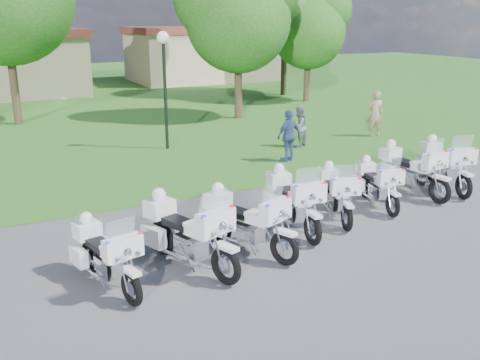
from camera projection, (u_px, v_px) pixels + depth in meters
name	position (u px, v px, depth m)	size (l,w,h in m)	color
ground	(269.00, 232.00, 12.32)	(100.00, 100.00, 0.00)	#545459
grass_lawn	(69.00, 92.00, 35.45)	(100.00, 48.00, 0.01)	#336921
motorcycle_0	(105.00, 254.00, 9.69)	(1.07, 2.21, 1.51)	black
motorcycle_1	(186.00, 231.00, 10.43)	(1.42, 2.52, 1.76)	black
motorcycle_2	(245.00, 220.00, 11.14)	(1.39, 2.33, 1.66)	black
motorcycle_3	(292.00, 200.00, 12.37)	(0.98, 2.49, 1.67)	black
motorcycle_4	(336.00, 192.00, 13.12)	(1.22, 2.18, 1.52)	black
motorcycle_5	(377.00, 183.00, 13.94)	(1.03, 2.14, 1.46)	black
motorcycle_6	(410.00, 169.00, 14.89)	(0.92, 2.53, 1.70)	black
motorcycle_7	(444.00, 164.00, 15.38)	(1.30, 2.49, 1.72)	black
lamp_post	(164.00, 61.00, 19.29)	(0.44, 0.44, 4.29)	black
tree_2	(237.00, 9.00, 24.95)	(5.81, 4.96, 7.75)	#38281C
tree_3	(308.00, 24.00, 30.54)	(4.97, 4.25, 6.63)	#38281C
building_east	(204.00, 53.00, 42.11)	(11.44, 7.28, 4.10)	#C4AB8D
bystander_a	(375.00, 114.00, 22.06)	(0.69, 0.45, 1.88)	gray
bystander_b	(299.00, 127.00, 20.28)	(0.76, 0.59, 1.56)	slate
bystander_c	(289.00, 136.00, 18.20)	(1.04, 0.43, 1.77)	#375084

